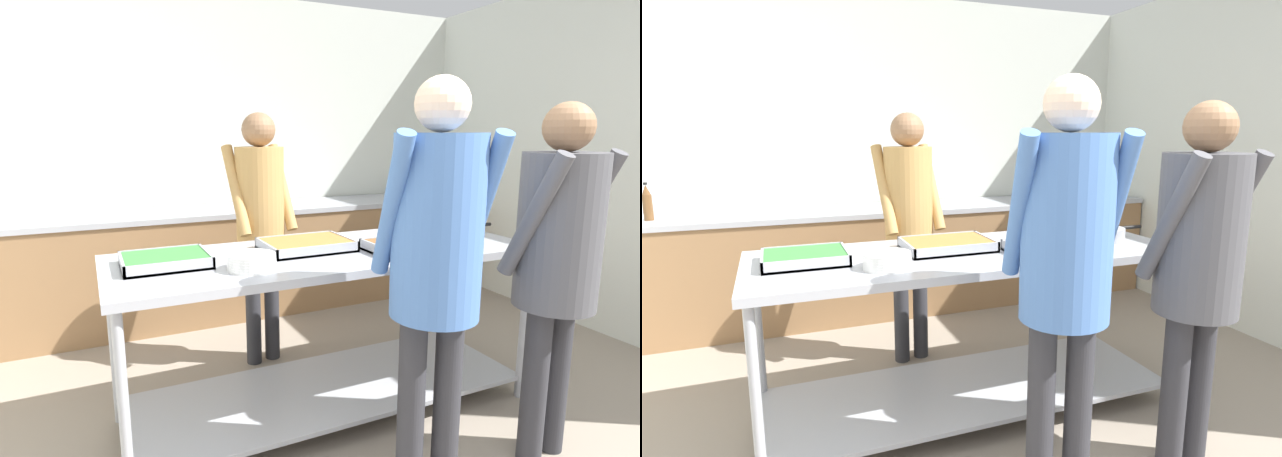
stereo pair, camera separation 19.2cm
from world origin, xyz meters
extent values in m
cube|color=silver|center=(0.00, 3.46, 1.32)|extent=(5.07, 0.06, 2.65)
cube|color=silver|center=(2.50, 1.73, 1.32)|extent=(0.06, 3.58, 2.65)
cube|color=olive|center=(0.00, 3.09, 0.43)|extent=(4.91, 0.62, 0.85)
cube|color=#9EA0A8|center=(0.00, 3.09, 0.87)|extent=(4.91, 0.65, 0.04)
cube|color=black|center=(0.48, 3.09, 0.88)|extent=(0.43, 0.45, 0.02)
cube|color=#9EA0A8|center=(0.13, 1.36, 0.88)|extent=(2.21, 0.81, 0.04)
cube|color=#9EA0A8|center=(0.13, 1.36, 0.12)|extent=(2.13, 0.73, 0.02)
cylinder|color=#9EA0A8|center=(-0.93, 1.00, 0.43)|extent=(0.04, 0.04, 0.86)
cylinder|color=#9EA0A8|center=(1.18, 1.00, 0.43)|extent=(0.04, 0.04, 0.86)
cylinder|color=#9EA0A8|center=(-0.93, 1.72, 0.43)|extent=(0.04, 0.04, 0.86)
cylinder|color=#9EA0A8|center=(1.18, 1.72, 0.43)|extent=(0.04, 0.04, 0.86)
cube|color=#9EA0A8|center=(-0.69, 1.41, 0.90)|extent=(0.39, 0.32, 0.01)
cube|color=#387A38|center=(-0.69, 1.41, 0.93)|extent=(0.36, 0.30, 0.04)
cube|color=#9EA0A8|center=(-0.69, 1.25, 0.92)|extent=(0.39, 0.01, 0.05)
cube|color=#9EA0A8|center=(-0.69, 1.56, 0.92)|extent=(0.39, 0.01, 0.05)
cube|color=#9EA0A8|center=(-0.87, 1.41, 0.92)|extent=(0.01, 0.32, 0.05)
cube|color=#9EA0A8|center=(-0.50, 1.41, 0.92)|extent=(0.01, 0.32, 0.05)
cylinder|color=white|center=(-0.34, 1.18, 0.90)|extent=(0.23, 0.23, 0.01)
cylinder|color=white|center=(-0.34, 1.18, 0.91)|extent=(0.22, 0.22, 0.01)
cylinder|color=white|center=(-0.34, 1.18, 0.93)|extent=(0.22, 0.22, 0.01)
cylinder|color=white|center=(-0.34, 1.18, 0.94)|extent=(0.22, 0.22, 0.01)
cylinder|color=white|center=(-0.34, 1.18, 0.95)|extent=(0.22, 0.22, 0.01)
cylinder|color=white|center=(-0.34, 1.18, 0.96)|extent=(0.21, 0.21, 0.01)
cube|color=#9EA0A8|center=(0.03, 1.43, 0.90)|extent=(0.45, 0.34, 0.01)
cube|color=#9E6B33|center=(0.03, 1.43, 0.93)|extent=(0.43, 0.31, 0.04)
cube|color=#9EA0A8|center=(0.03, 1.27, 0.92)|extent=(0.45, 0.01, 0.05)
cube|color=#9EA0A8|center=(0.03, 1.59, 0.92)|extent=(0.45, 0.01, 0.05)
cube|color=#9EA0A8|center=(-0.19, 1.43, 0.92)|extent=(0.01, 0.34, 0.05)
cube|color=#9EA0A8|center=(0.25, 1.43, 0.92)|extent=(0.01, 0.34, 0.05)
cube|color=#9EA0A8|center=(0.50, 1.17, 0.90)|extent=(0.42, 0.31, 0.01)
cube|color=brown|center=(0.50, 1.17, 0.93)|extent=(0.39, 0.29, 0.04)
cube|color=#9EA0A8|center=(0.50, 1.02, 0.92)|extent=(0.42, 0.01, 0.05)
cube|color=#9EA0A8|center=(0.50, 1.32, 0.92)|extent=(0.42, 0.01, 0.05)
cube|color=#9EA0A8|center=(0.30, 1.17, 0.92)|extent=(0.01, 0.31, 0.05)
cube|color=#9EA0A8|center=(0.70, 1.17, 0.92)|extent=(0.01, 0.31, 0.05)
cylinder|color=#9EA0A8|center=(0.94, 1.33, 0.93)|extent=(0.24, 0.24, 0.07)
cylinder|color=beige|center=(0.94, 1.33, 0.96)|extent=(0.22, 0.22, 0.01)
cylinder|color=black|center=(1.13, 1.33, 0.96)|extent=(0.14, 0.02, 0.02)
cylinder|color=#2D2D33|center=(0.78, 0.57, 0.37)|extent=(0.11, 0.11, 0.74)
cylinder|color=#2D2D33|center=(0.94, 0.58, 0.37)|extent=(0.11, 0.11, 0.74)
cylinder|color=#4C4C51|center=(0.68, 0.56, 1.16)|extent=(0.10, 0.31, 0.55)
cylinder|color=#4C4C51|center=(1.05, 0.59, 1.16)|extent=(0.10, 0.31, 0.55)
cylinder|color=#4C4C51|center=(0.86, 0.58, 1.08)|extent=(0.35, 0.35, 0.68)
sphere|color=#8C6647|center=(0.86, 0.58, 1.52)|extent=(0.21, 0.21, 0.21)
cylinder|color=#2D2D33|center=(0.15, 0.64, 0.39)|extent=(0.11, 0.11, 0.78)
cylinder|color=#2D2D33|center=(0.31, 0.60, 0.39)|extent=(0.11, 0.11, 0.78)
cylinder|color=#4770B2|center=(0.05, 0.66, 1.22)|extent=(0.14, 0.33, 0.58)
cylinder|color=#4770B2|center=(0.41, 0.57, 1.22)|extent=(0.14, 0.33, 0.58)
cylinder|color=#4770B2|center=(0.23, 0.62, 1.14)|extent=(0.35, 0.35, 0.72)
sphere|color=beige|center=(0.23, 0.62, 1.61)|extent=(0.21, 0.21, 0.21)
cylinder|color=#2D2D33|center=(0.07, 2.10, 0.37)|extent=(0.10, 0.10, 0.74)
cylinder|color=#2D2D33|center=(-0.07, 2.07, 0.37)|extent=(0.10, 0.10, 0.74)
cylinder|color=tan|center=(0.16, 2.11, 1.15)|extent=(0.12, 0.31, 0.55)
cylinder|color=tan|center=(-0.16, 2.06, 1.15)|extent=(0.12, 0.31, 0.55)
cylinder|color=tan|center=(0.00, 2.09, 1.07)|extent=(0.31, 0.31, 0.68)
sphere|color=#8C6647|center=(0.00, 2.09, 1.52)|extent=(0.21, 0.21, 0.21)
cylinder|color=brown|center=(-1.64, 3.06, 0.98)|extent=(0.06, 0.06, 0.18)
cone|color=brown|center=(-1.64, 3.06, 1.11)|extent=(0.06, 0.06, 0.07)
cylinder|color=black|center=(-1.64, 3.06, 1.15)|extent=(0.03, 0.03, 0.02)
camera|label=1|loc=(-0.99, -0.91, 1.50)|focal=28.00mm
camera|label=2|loc=(-0.81, -0.98, 1.50)|focal=28.00mm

